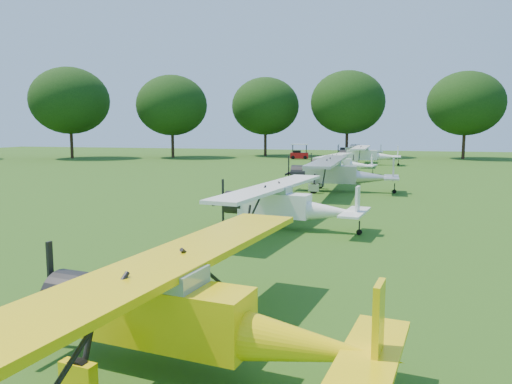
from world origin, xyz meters
TOP-DOWN VIEW (x-y plane):
  - ground at (0.00, 0.00)m, footprint 160.00×160.00m
  - tree_belt at (3.57, 0.16)m, footprint 137.36×130.27m
  - aircraft_2 at (1.05, -12.03)m, footprint 6.89×10.94m
  - aircraft_3 at (0.04, 1.09)m, footprint 6.60×10.48m
  - aircraft_4 at (0.95, 14.56)m, footprint 7.60×12.06m
  - aircraft_5 at (-0.25, 28.02)m, footprint 6.31×10.01m
  - aircraft_6 at (1.60, 40.68)m, footprint 7.41×11.76m
  - aircraft_7 at (-0.12, 54.55)m, footprint 6.45×10.27m
  - golf_cart at (-8.13, 49.69)m, footprint 2.62×1.79m

SIDE VIEW (x-z plane):
  - ground at x=0.00m, z-range 0.00..0.00m
  - golf_cart at x=-8.13m, z-range -0.35..1.76m
  - aircraft_5 at x=-0.25m, z-range 0.17..2.13m
  - aircraft_7 at x=-0.12m, z-range 0.17..2.19m
  - aircraft_3 at x=0.04m, z-range 0.17..2.23m
  - aircraft_2 at x=1.05m, z-range 0.18..2.33m
  - aircraft_6 at x=1.60m, z-range 0.20..2.52m
  - aircraft_4 at x=0.95m, z-range 0.20..2.59m
  - tree_belt at x=3.57m, z-range 0.77..15.29m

